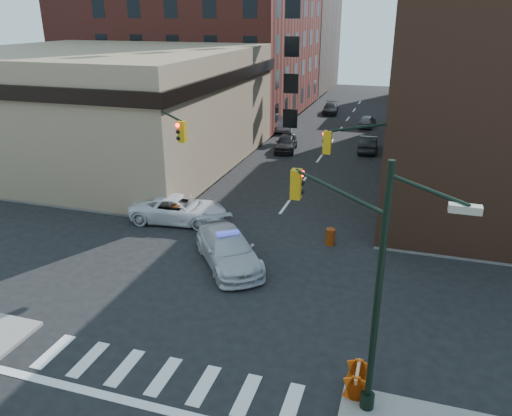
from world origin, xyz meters
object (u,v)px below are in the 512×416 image
Objects in this scene: barrel_bank at (176,214)px; parked_car_enear at (368,144)px; police_car at (228,249)px; barricade_se_a at (357,380)px; barricade_nw_a at (137,193)px; parked_car_wnear at (286,143)px; barrel_road at (330,237)px; pedestrian_a at (120,196)px; pedestrian_b at (90,191)px; pickup at (179,209)px; parked_car_wfar at (286,123)px.

parked_car_enear is at bearing 65.38° from barrel_bank.
police_car is 24.44m from parked_car_enear.
barricade_se_a is 20.99m from barricade_nw_a.
parked_car_enear is 3.73× the size of barricade_se_a.
parked_car_enear is at bearing 9.28° from parked_car_wnear.
police_car is 10.22m from barricade_se_a.
parked_car_wnear is at bearing 60.08° from police_car.
barrel_road is 9.20m from barrel_bank.
pedestrian_a is at bearing 53.25° from barricade_se_a.
police_car is 12.31m from pedestrian_b.
barrel_bank is at bearing 161.34° from pickup.
pedestrian_a is at bearing -115.34° from parked_car_wnear.
parked_car_wfar is 3.66× the size of barricade_nw_a.
barrel_road is (9.15, -0.49, -0.34)m from pickup.
police_car is at bearing -89.46° from parked_car_wnear.
pickup is 4.60m from barricade_nw_a.
barrel_bank is (-0.05, -0.24, -0.24)m from pickup.
barrel_bank is (3.98, -0.40, -0.53)m from pedestrian_a.
pickup is at bearing 77.51° from barrel_bank.
barricade_nw_a is (-15.90, 13.70, 0.04)m from barricade_se_a.
barricade_se_a reaches higher than barrel_road.
pickup is at bearing -97.49° from parked_car_wfar.
pickup is 21.80m from parked_car_enear.
parked_car_wfar is at bearing 97.92° from parked_car_wnear.
parked_car_enear is 23.65m from pedestrian_a.
parked_car_enear reaches higher than barricade_nw_a.
parked_car_wnear is 4.80× the size of barrel_road.
barrel_road is (4.44, 3.75, -0.38)m from police_car.
barricade_se_a is (7.14, -7.30, -0.24)m from police_car.
barrel_bank is at bearing -102.97° from parked_car_wnear.
pickup is 3.48× the size of pedestrian_b.
parked_car_wnear reaches higher than barrel_bank.
pickup reaches higher than barricade_se_a.
police_car is at bearing 77.61° from parked_car_enear.
parked_car_wfar is 26.37m from barrel_bank.
parked_car_wnear is at bearing 95.35° from pedestrian_a.
barrel_road is (0.02, -20.29, -0.26)m from parked_car_enear.
pedestrian_b reaches higher than barrel_road.
barricade_se_a is at bearing -12.00° from pedestrian_a.
pedestrian_b is at bearing -158.03° from barricade_nw_a.
pedestrian_b is 1.80× the size of barrel_road.
pickup is at bearing -36.51° from barricade_nw_a.
pickup is at bearing -102.89° from parked_car_wnear.
barrel_road is at bearing -8.16° from pedestrian_b.
pedestrian_a is 1.15× the size of pedestrian_b.
parked_car_wnear is 19.20m from pedestrian_b.
pedestrian_a is at bearing -15.36° from pedestrian_b.
parked_car_wfar is 26.28m from pedestrian_b.
parked_car_enear is at bearing 46.67° from pedestrian_b.
barrel_road is (9.20, -26.62, -0.32)m from parked_car_wfar.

